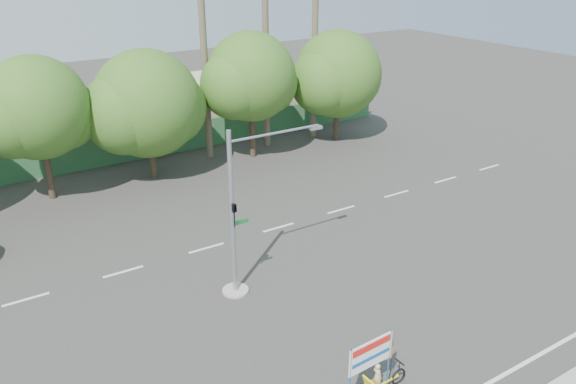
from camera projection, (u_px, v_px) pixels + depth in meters
ground at (342, 322)px, 21.44m from camera, size 120.00×120.00×0.00m
fence at (149, 143)px, 37.72m from camera, size 38.00×0.08×2.00m
building_right at (226, 101)px, 44.78m from camera, size 14.00×8.00×3.60m
tree_left at (36, 112)px, 29.96m from camera, size 6.66×5.60×8.07m
tree_center at (146, 107)px, 33.10m from camera, size 7.62×6.40×7.85m
tree_right at (250, 80)px, 36.19m from camera, size 6.90×5.80×8.36m
tree_far_right at (337, 77)px, 39.82m from camera, size 7.38×6.20×7.94m
palm_mid at (315, 6)px, 38.61m from camera, size 3.73×3.79×15.45m
palm_short at (202, 22)px, 34.71m from camera, size 3.73×3.79×14.45m
traffic_signal at (240, 228)px, 22.29m from camera, size 4.72×1.10×7.00m
trike_billboard at (375, 373)px, 17.48m from camera, size 2.49×0.59×2.44m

